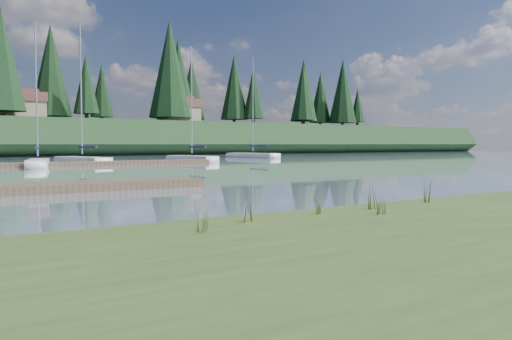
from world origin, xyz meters
TOP-DOWN VIEW (x-y plane):
  - ground at (0.00, 30.00)m, footprint 200.00×200.00m
  - bank at (0.00, -6.00)m, footprint 60.00×9.00m
  - dock_far at (2.00, 30.00)m, footprint 26.00×2.20m
  - sailboat_bg_2 at (1.45, 29.37)m, footprint 2.66×6.84m
  - sailboat_bg_3 at (5.50, 34.82)m, footprint 3.50×8.18m
  - sailboat_bg_4 at (15.24, 33.63)m, footprint 2.63×7.41m
  - sailboat_bg_5 at (27.53, 42.58)m, footprint 3.38×8.80m
  - weed_0 at (-0.28, -2.22)m, footprint 0.17×0.14m
  - weed_1 at (1.24, -2.19)m, footprint 0.17×0.14m
  - weed_2 at (2.61, -2.23)m, footprint 0.17×0.14m
  - weed_3 at (-1.38, -2.71)m, footprint 0.17×0.14m
  - weed_4 at (2.24, -2.82)m, footprint 0.17×0.14m
  - weed_5 at (4.57, -2.10)m, footprint 0.17×0.14m
  - mud_lip at (0.00, -1.60)m, footprint 60.00×0.50m
  - conifer_4 at (3.00, 66.00)m, footprint 6.16×6.16m
  - conifer_5 at (15.00, 70.00)m, footprint 3.96×3.96m
  - conifer_6 at (28.00, 68.00)m, footprint 7.04×7.04m
  - conifer_7 at (42.00, 71.00)m, footprint 5.28×5.28m
  - conifer_8 at (55.00, 67.00)m, footprint 4.62×4.62m
  - conifer_9 at (68.00, 70.00)m, footprint 5.94×5.94m
  - house_1 at (6.00, 71.00)m, footprint 6.30×5.30m
  - house_2 at (30.00, 69.00)m, footprint 6.30×5.30m

SIDE VIEW (x-z plane):
  - ground at x=0.00m, z-range 0.00..0.00m
  - mud_lip at x=0.00m, z-range 0.00..0.14m
  - dock_far at x=2.00m, z-range 0.00..0.30m
  - bank at x=0.00m, z-range 0.00..0.35m
  - sailboat_bg_5 at x=27.53m, z-range -5.81..6.45m
  - sailboat_bg_3 at x=5.50m, z-range -5.58..6.23m
  - sailboat_bg_4 at x=15.24m, z-range -5.07..5.73m
  - sailboat_bg_2 at x=1.45m, z-range -4.78..5.45m
  - weed_4 at x=2.24m, z-range 0.32..0.72m
  - weed_1 at x=1.24m, z-range 0.32..0.72m
  - weed_3 at x=-1.38m, z-range 0.31..0.77m
  - weed_0 at x=-0.28m, z-range 0.31..0.81m
  - weed_5 at x=4.57m, z-range 0.30..0.90m
  - weed_2 at x=2.61m, z-range 0.29..0.99m
  - house_1 at x=6.00m, z-range 4.99..9.64m
  - house_2 at x=30.00m, z-range 4.99..9.64m
  - conifer_5 at x=15.00m, z-range 5.65..16.00m
  - conifer_8 at x=55.00m, z-range 5.62..17.40m
  - conifer_7 at x=42.00m, z-range 5.59..18.79m
  - conifer_9 at x=68.00m, z-range 5.55..20.18m
  - conifer_4 at x=3.00m, z-range 5.54..20.64m
  - conifer_6 at x=28.00m, z-range 5.49..22.49m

